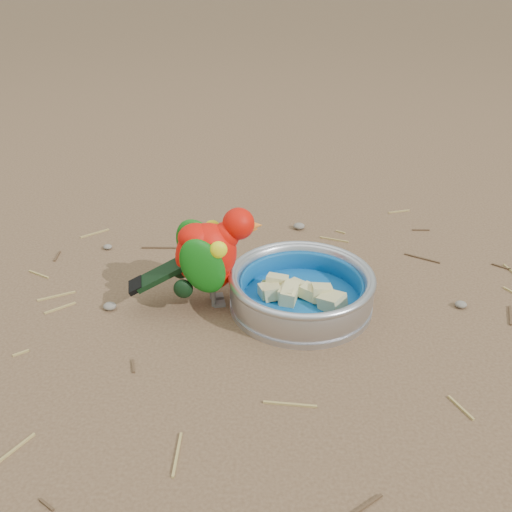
# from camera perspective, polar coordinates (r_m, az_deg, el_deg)

# --- Properties ---
(ground) EXTENTS (60.00, 60.00, 0.00)m
(ground) POSITION_cam_1_polar(r_m,az_deg,el_deg) (0.89, 1.22, -7.24)
(ground) COLOR brown
(food_bowl) EXTENTS (0.23, 0.23, 0.02)m
(food_bowl) POSITION_cam_1_polar(r_m,az_deg,el_deg) (0.94, 4.49, -4.61)
(food_bowl) COLOR #B2B2BA
(food_bowl) RESTS_ON ground
(bowl_wall) EXTENTS (0.23, 0.23, 0.04)m
(bowl_wall) POSITION_cam_1_polar(r_m,az_deg,el_deg) (0.92, 4.56, -3.05)
(bowl_wall) COLOR #B2B2BA
(bowl_wall) RESTS_ON food_bowl
(fruit_wedges) EXTENTS (0.14, 0.14, 0.03)m
(fruit_wedges) POSITION_cam_1_polar(r_m,az_deg,el_deg) (0.93, 4.55, -3.42)
(fruit_wedges) COLOR #CDC481
(fruit_wedges) RESTS_ON food_bowl
(lory_parrot) EXTENTS (0.21, 0.14, 0.16)m
(lory_parrot) POSITION_cam_1_polar(r_m,az_deg,el_deg) (0.91, -4.73, -0.47)
(lory_parrot) COLOR red
(lory_parrot) RESTS_ON ground
(ground_debris) EXTENTS (0.90, 0.80, 0.01)m
(ground_debris) POSITION_cam_1_polar(r_m,az_deg,el_deg) (0.91, -1.70, -6.10)
(ground_debris) COLOR #A0894B
(ground_debris) RESTS_ON ground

